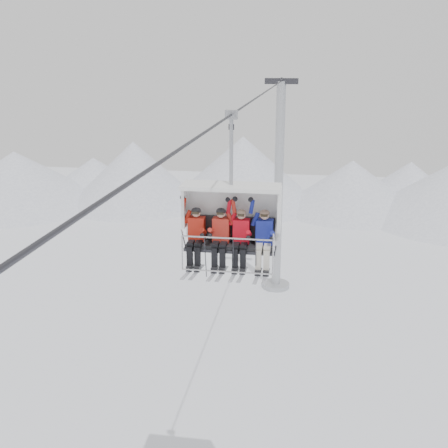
# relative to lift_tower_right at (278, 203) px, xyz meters

# --- Properties ---
(ridgeline) EXTENTS (72.00, 21.00, 7.00)m
(ridgeline) POSITION_rel_lift_tower_right_xyz_m (-1.58, 20.05, -2.94)
(ridgeline) COLOR white
(ridgeline) RESTS_ON ground
(lift_tower_right) EXTENTS (2.00, 1.80, 13.48)m
(lift_tower_right) POSITION_rel_lift_tower_right_xyz_m (0.00, 0.00, 0.00)
(lift_tower_right) COLOR #A5A8AC
(lift_tower_right) RESTS_ON ground
(haul_cable) EXTENTS (0.06, 50.00, 0.06)m
(haul_cable) POSITION_rel_lift_tower_right_xyz_m (0.00, -22.00, 7.52)
(haul_cable) COLOR #2D2D32
(haul_cable) RESTS_ON lift_tower_left
(chairlift_carrier) EXTENTS (2.53, 1.17, 3.98)m
(chairlift_carrier) POSITION_rel_lift_tower_right_xyz_m (0.00, -20.71, 4.93)
(chairlift_carrier) COLOR black
(chairlift_carrier) RESTS_ON haul_cable
(skier_far_left) EXTENTS (0.43, 1.69, 1.69)m
(skier_far_left) POSITION_rel_lift_tower_right_xyz_m (-0.90, -21.02, 4.45)
(skier_far_left) COLOR #B61F12
(skier_far_left) RESTS_ON chairlift_carrier
(skier_center_left) EXTENTS (0.43, 1.69, 1.71)m
(skier_center_left) POSITION_rel_lift_tower_right_xyz_m (-0.25, -21.01, 4.45)
(skier_center_left) COLOR red
(skier_center_left) RESTS_ON chairlift_carrier
(skier_center_right) EXTENTS (0.42, 1.69, 1.68)m
(skier_center_right) POSITION_rel_lift_tower_right_xyz_m (0.28, -21.02, 4.45)
(skier_center_right) COLOR red
(skier_center_right) RESTS_ON chairlift_carrier
(skier_far_right) EXTENTS (0.43, 1.69, 1.71)m
(skier_far_right) POSITION_rel_lift_tower_right_xyz_m (0.88, -21.01, 4.45)
(skier_far_right) COLOR navy
(skier_far_right) RESTS_ON chairlift_carrier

